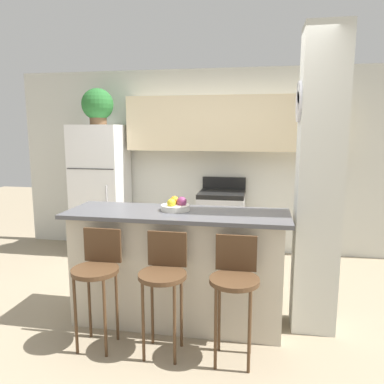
{
  "coord_description": "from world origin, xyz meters",
  "views": [
    {
      "loc": [
        0.7,
        -3.11,
        1.73
      ],
      "look_at": [
        0.0,
        0.74,
        1.07
      ],
      "focal_mm": 35.0,
      "sensor_mm": 36.0,
      "label": 1
    }
  ],
  "objects_px": {
    "stove_range": "(222,224)",
    "fruit_bowl": "(176,206)",
    "bar_stool_left": "(97,271)",
    "potted_plant_on_fridge": "(98,105)",
    "bar_stool_mid": "(164,275)",
    "trash_bin": "(136,244)",
    "refrigerator": "(101,189)",
    "bar_stool_right": "(235,281)"
  },
  "relations": [
    {
      "from": "trash_bin",
      "to": "refrigerator",
      "type": "bearing_deg",
      "value": 159.13
    },
    {
      "from": "bar_stool_left",
      "to": "bar_stool_right",
      "type": "bearing_deg",
      "value": 0.0
    },
    {
      "from": "bar_stool_left",
      "to": "fruit_bowl",
      "type": "xyz_separation_m",
      "value": [
        0.52,
        0.52,
        0.44
      ]
    },
    {
      "from": "potted_plant_on_fridge",
      "to": "trash_bin",
      "type": "xyz_separation_m",
      "value": [
        0.56,
        -0.21,
        -1.86
      ]
    },
    {
      "from": "refrigerator",
      "to": "stove_range",
      "type": "height_order",
      "value": "refrigerator"
    },
    {
      "from": "bar_stool_left",
      "to": "potted_plant_on_fridge",
      "type": "relative_size",
      "value": 1.92
    },
    {
      "from": "bar_stool_right",
      "to": "potted_plant_on_fridge",
      "type": "distance_m",
      "value": 3.35
    },
    {
      "from": "refrigerator",
      "to": "trash_bin",
      "type": "relative_size",
      "value": 4.72
    },
    {
      "from": "bar_stool_left",
      "to": "bar_stool_mid",
      "type": "bearing_deg",
      "value": 0.0
    },
    {
      "from": "refrigerator",
      "to": "bar_stool_left",
      "type": "distance_m",
      "value": 2.45
    },
    {
      "from": "bar_stool_mid",
      "to": "trash_bin",
      "type": "height_order",
      "value": "bar_stool_mid"
    },
    {
      "from": "stove_range",
      "to": "potted_plant_on_fridge",
      "type": "xyz_separation_m",
      "value": [
        -1.71,
        -0.03,
        1.59
      ]
    },
    {
      "from": "bar_stool_left",
      "to": "potted_plant_on_fridge",
      "type": "xyz_separation_m",
      "value": [
        -0.95,
        2.25,
        1.43
      ]
    },
    {
      "from": "bar_stool_mid",
      "to": "bar_stool_right",
      "type": "relative_size",
      "value": 1.0
    },
    {
      "from": "bar_stool_mid",
      "to": "bar_stool_right",
      "type": "distance_m",
      "value": 0.54
    },
    {
      "from": "stove_range",
      "to": "fruit_bowl",
      "type": "relative_size",
      "value": 4.23
    },
    {
      "from": "refrigerator",
      "to": "bar_stool_left",
      "type": "bearing_deg",
      "value": -67.09
    },
    {
      "from": "trash_bin",
      "to": "fruit_bowl",
      "type": "bearing_deg",
      "value": -58.92
    },
    {
      "from": "bar_stool_left",
      "to": "potted_plant_on_fridge",
      "type": "distance_m",
      "value": 2.82
    },
    {
      "from": "fruit_bowl",
      "to": "bar_stool_left",
      "type": "bearing_deg",
      "value": -135.06
    },
    {
      "from": "stove_range",
      "to": "trash_bin",
      "type": "bearing_deg",
      "value": -168.13
    },
    {
      "from": "potted_plant_on_fridge",
      "to": "bar_stool_left",
      "type": "bearing_deg",
      "value": -67.09
    },
    {
      "from": "refrigerator",
      "to": "trash_bin",
      "type": "bearing_deg",
      "value": -20.87
    },
    {
      "from": "bar_stool_mid",
      "to": "trash_bin",
      "type": "relative_size",
      "value": 2.47
    },
    {
      "from": "potted_plant_on_fridge",
      "to": "stove_range",
      "type": "bearing_deg",
      "value": 0.86
    },
    {
      "from": "refrigerator",
      "to": "stove_range",
      "type": "bearing_deg",
      "value": 0.87
    },
    {
      "from": "fruit_bowl",
      "to": "trash_bin",
      "type": "bearing_deg",
      "value": 121.08
    },
    {
      "from": "stove_range",
      "to": "fruit_bowl",
      "type": "distance_m",
      "value": 1.87
    },
    {
      "from": "stove_range",
      "to": "potted_plant_on_fridge",
      "type": "relative_size",
      "value": 2.19
    },
    {
      "from": "bar_stool_mid",
      "to": "stove_range",
      "type": "bearing_deg",
      "value": 84.63
    },
    {
      "from": "bar_stool_mid",
      "to": "bar_stool_right",
      "type": "bearing_deg",
      "value": 0.0
    },
    {
      "from": "bar_stool_mid",
      "to": "fruit_bowl",
      "type": "bearing_deg",
      "value": 92.19
    },
    {
      "from": "fruit_bowl",
      "to": "trash_bin",
      "type": "relative_size",
      "value": 0.66
    },
    {
      "from": "bar_stool_left",
      "to": "bar_stool_mid",
      "type": "relative_size",
      "value": 1.0
    },
    {
      "from": "refrigerator",
      "to": "bar_stool_right",
      "type": "height_order",
      "value": "refrigerator"
    },
    {
      "from": "bar_stool_left",
      "to": "fruit_bowl",
      "type": "height_order",
      "value": "fruit_bowl"
    },
    {
      "from": "potted_plant_on_fridge",
      "to": "refrigerator",
      "type": "bearing_deg",
      "value": -61.32
    },
    {
      "from": "bar_stool_right",
      "to": "fruit_bowl",
      "type": "height_order",
      "value": "fruit_bowl"
    },
    {
      "from": "bar_stool_mid",
      "to": "trash_bin",
      "type": "bearing_deg",
      "value": 114.59
    },
    {
      "from": "bar_stool_left",
      "to": "bar_stool_mid",
      "type": "distance_m",
      "value": 0.54
    },
    {
      "from": "bar_stool_left",
      "to": "fruit_bowl",
      "type": "bearing_deg",
      "value": 44.94
    },
    {
      "from": "refrigerator",
      "to": "bar_stool_mid",
      "type": "xyz_separation_m",
      "value": [
        1.49,
        -2.25,
        -0.27
      ]
    }
  ]
}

